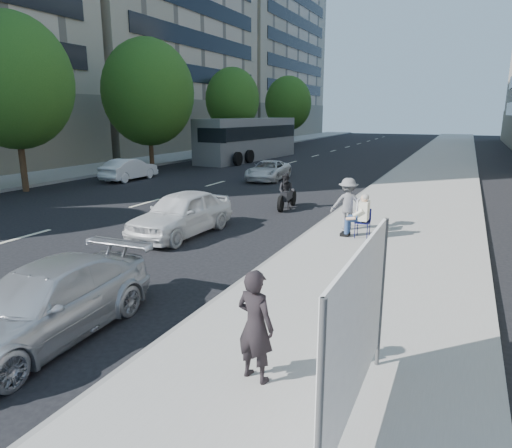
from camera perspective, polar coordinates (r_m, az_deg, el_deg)
The scene contains 18 objects.
ground at distance 10.02m, azimuth -12.34°, elevation -8.51°, with size 160.00×160.00×0.00m, color black.
near_sidewalk at distance 27.64m, azimuth 20.95°, elevation 5.22°, with size 5.00×120.00×0.15m, color gray.
far_sidewalk at distance 35.56m, azimuth -14.83°, elevation 7.38°, with size 4.50×120.00×0.15m, color gray.
far_bldg_north at distance 78.66m, azimuth -2.82°, elevation 21.23°, with size 22.00×28.00×28.00m, color #BFAA8F.
tree_far_b at distance 24.77m, azimuth -28.10°, elevation 15.41°, with size 5.40×5.40×8.24m.
tree_far_c at distance 31.94m, azimuth -13.32°, elevation 15.69°, with size 6.00×6.00×8.47m.
tree_far_d at distance 42.09m, azimuth -2.95°, elevation 15.29°, with size 4.80×4.80×7.65m.
tree_far_e at distance 54.89m, azimuth 4.03°, elevation 14.80°, with size 5.40×5.40×7.89m.
seated_protester at distance 13.71m, azimuth 12.82°, elevation 1.33°, with size 0.83×1.12×1.31m.
jogger at distance 14.59m, azimuth 11.39°, elevation 2.50°, with size 1.05×0.60×1.62m, color slate.
pedestrian_woman at distance 6.30m, azimuth -0.09°, elevation -12.59°, with size 0.58×0.38×1.59m, color black.
protest_banner at distance 5.31m, azimuth 12.52°, elevation -12.71°, with size 0.08×3.06×2.20m.
parked_sedan at distance 8.53m, azimuth -24.97°, elevation -9.03°, with size 1.75×4.30×1.25m, color #B1B3B8.
white_sedan_near at distance 14.41m, azimuth -9.30°, elevation 1.34°, with size 1.63×4.05×1.38m, color silver.
white_sedan_mid at distance 27.06m, azimuth -15.57°, elevation 6.61°, with size 1.29×3.70×1.22m, color white.
white_sedan_far at distance 26.13m, azimuth 1.55°, elevation 6.72°, with size 1.81×3.92×1.09m, color silver.
motorcycle at distance 18.15m, azimuth 3.85°, elevation 3.87°, with size 0.75×2.05×1.42m.
bus at distance 37.74m, azimuth -0.89°, elevation 10.55°, with size 3.63×12.24×3.30m.
Camera 1 is at (5.69, -7.35, 3.74)m, focal length 32.00 mm.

